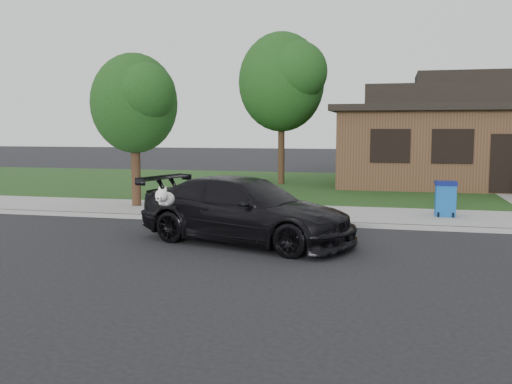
# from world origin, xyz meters

# --- Properties ---
(ground) EXTENTS (120.00, 120.00, 0.00)m
(ground) POSITION_xyz_m (0.00, 0.00, 0.00)
(ground) COLOR black
(ground) RESTS_ON ground
(sidewalk) EXTENTS (60.00, 3.00, 0.12)m
(sidewalk) POSITION_xyz_m (0.00, 5.00, 0.06)
(sidewalk) COLOR gray
(sidewalk) RESTS_ON ground
(curb) EXTENTS (60.00, 0.12, 0.12)m
(curb) POSITION_xyz_m (0.00, 3.50, 0.06)
(curb) COLOR gray
(curb) RESTS_ON ground
(lawn) EXTENTS (60.00, 13.00, 0.13)m
(lawn) POSITION_xyz_m (0.00, 13.00, 0.07)
(lawn) COLOR #193814
(lawn) RESTS_ON ground
(sedan) EXTENTS (5.26, 3.39, 1.42)m
(sedan) POSITION_xyz_m (-2.96, 1.00, 0.71)
(sedan) COLOR black
(sedan) RESTS_ON ground
(recycling_bin) EXTENTS (0.56, 0.60, 0.94)m
(recycling_bin) POSITION_xyz_m (1.51, 5.18, 0.59)
(recycling_bin) COLOR #0D4C99
(recycling_bin) RESTS_ON sidewalk
(house) EXTENTS (12.60, 8.60, 4.65)m
(house) POSITION_xyz_m (4.00, 15.00, 2.13)
(house) COLOR #422B1C
(house) RESTS_ON ground
(tree_0) EXTENTS (3.78, 3.60, 6.34)m
(tree_0) POSITION_xyz_m (-4.34, 12.88, 4.48)
(tree_0) COLOR #332114
(tree_0) RESTS_ON ground
(tree_2) EXTENTS (2.73, 2.60, 4.59)m
(tree_2) POSITION_xyz_m (-7.38, 5.11, 3.27)
(tree_2) COLOR #332114
(tree_2) RESTS_ON ground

